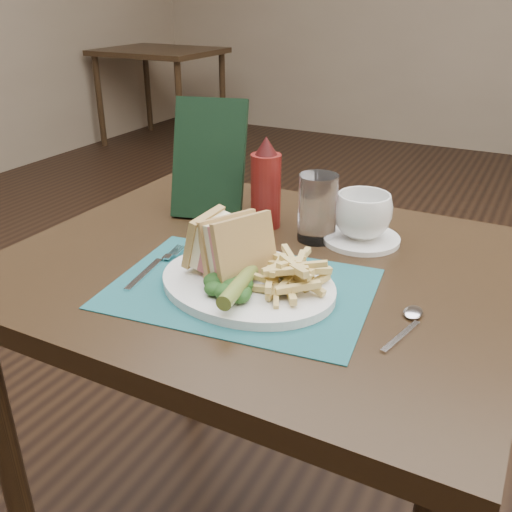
{
  "coord_description": "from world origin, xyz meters",
  "views": [
    {
      "loc": [
        0.42,
        -1.33,
        1.2
      ],
      "look_at": [
        0.03,
        -0.58,
        0.8
      ],
      "focal_mm": 40.0,
      "sensor_mm": 36.0,
      "label": 1
    }
  ],
  "objects_px": {
    "sandwich_half_b": "(231,242)",
    "table_bg_left": "(162,97)",
    "plate": "(247,284)",
    "ketchup_bottle": "(266,182)",
    "check_presenter": "(209,159)",
    "saucer": "(361,239)",
    "coffee_cup": "(363,215)",
    "sandwich_half_a": "(204,239)",
    "placemat": "(241,288)",
    "drinking_glass": "(318,208)",
    "table_main": "(260,420)"
  },
  "relations": [
    {
      "from": "sandwich_half_b",
      "to": "table_bg_left",
      "type": "bearing_deg",
      "value": 154.96
    },
    {
      "from": "plate",
      "to": "ketchup_bottle",
      "type": "height_order",
      "value": "ketchup_bottle"
    },
    {
      "from": "plate",
      "to": "check_presenter",
      "type": "distance_m",
      "value": 0.37
    },
    {
      "from": "sandwich_half_b",
      "to": "saucer",
      "type": "xyz_separation_m",
      "value": [
        0.14,
        0.26,
        -0.07
      ]
    },
    {
      "from": "plate",
      "to": "coffee_cup",
      "type": "relative_size",
      "value": 2.74
    },
    {
      "from": "ketchup_bottle",
      "to": "check_presenter",
      "type": "bearing_deg",
      "value": 177.47
    },
    {
      "from": "check_presenter",
      "to": "coffee_cup",
      "type": "bearing_deg",
      "value": -13.61
    },
    {
      "from": "sandwich_half_b",
      "to": "ketchup_bottle",
      "type": "xyz_separation_m",
      "value": [
        -0.06,
        0.24,
        0.02
      ]
    },
    {
      "from": "table_bg_left",
      "to": "sandwich_half_a",
      "type": "xyz_separation_m",
      "value": [
        2.42,
        -3.15,
        0.44
      ]
    },
    {
      "from": "sandwich_half_b",
      "to": "coffee_cup",
      "type": "relative_size",
      "value": 0.98
    },
    {
      "from": "placemat",
      "to": "sandwich_half_a",
      "type": "height_order",
      "value": "sandwich_half_a"
    },
    {
      "from": "table_bg_left",
      "to": "coffee_cup",
      "type": "distance_m",
      "value": 3.92
    },
    {
      "from": "plate",
      "to": "sandwich_half_a",
      "type": "xyz_separation_m",
      "value": [
        -0.09,
        0.01,
        0.06
      ]
    },
    {
      "from": "coffee_cup",
      "to": "ketchup_bottle",
      "type": "height_order",
      "value": "ketchup_bottle"
    },
    {
      "from": "drinking_glass",
      "to": "check_presenter",
      "type": "bearing_deg",
      "value": 174.98
    },
    {
      "from": "placemat",
      "to": "saucer",
      "type": "bearing_deg",
      "value": 68.06
    },
    {
      "from": "plate",
      "to": "coffee_cup",
      "type": "height_order",
      "value": "coffee_cup"
    },
    {
      "from": "saucer",
      "to": "ketchup_bottle",
      "type": "xyz_separation_m",
      "value": [
        -0.2,
        -0.02,
        0.09
      ]
    },
    {
      "from": "ketchup_bottle",
      "to": "sandwich_half_a",
      "type": "bearing_deg",
      "value": -88.54
    },
    {
      "from": "table_main",
      "to": "plate",
      "type": "bearing_deg",
      "value": -73.99
    },
    {
      "from": "saucer",
      "to": "ketchup_bottle",
      "type": "bearing_deg",
      "value": -175.66
    },
    {
      "from": "placemat",
      "to": "sandwich_half_a",
      "type": "distance_m",
      "value": 0.11
    },
    {
      "from": "table_main",
      "to": "check_presenter",
      "type": "distance_m",
      "value": 0.56
    },
    {
      "from": "saucer",
      "to": "placemat",
      "type": "bearing_deg",
      "value": -111.94
    },
    {
      "from": "coffee_cup",
      "to": "table_main",
      "type": "bearing_deg",
      "value": -129.64
    },
    {
      "from": "sandwich_half_b",
      "to": "placemat",
      "type": "bearing_deg",
      "value": -5.59
    },
    {
      "from": "placemat",
      "to": "drinking_glass",
      "type": "bearing_deg",
      "value": 82.75
    },
    {
      "from": "table_main",
      "to": "drinking_glass",
      "type": "bearing_deg",
      "value": 67.56
    },
    {
      "from": "table_main",
      "to": "drinking_glass",
      "type": "height_order",
      "value": "drinking_glass"
    },
    {
      "from": "table_main",
      "to": "table_bg_left",
      "type": "height_order",
      "value": "same"
    },
    {
      "from": "table_bg_left",
      "to": "ketchup_bottle",
      "type": "relative_size",
      "value": 4.84
    },
    {
      "from": "sandwich_half_a",
      "to": "sandwich_half_b",
      "type": "distance_m",
      "value": 0.05
    },
    {
      "from": "sandwich_half_a",
      "to": "table_bg_left",
      "type": "bearing_deg",
      "value": 126.91
    },
    {
      "from": "table_main",
      "to": "ketchup_bottle",
      "type": "distance_m",
      "value": 0.49
    },
    {
      "from": "saucer",
      "to": "coffee_cup",
      "type": "height_order",
      "value": "coffee_cup"
    },
    {
      "from": "check_presenter",
      "to": "placemat",
      "type": "bearing_deg",
      "value": -65.18
    },
    {
      "from": "sandwich_half_a",
      "to": "check_presenter",
      "type": "bearing_deg",
      "value": 119.11
    },
    {
      "from": "sandwich_half_a",
      "to": "saucer",
      "type": "distance_m",
      "value": 0.33
    },
    {
      "from": "table_bg_left",
      "to": "saucer",
      "type": "relative_size",
      "value": 6.0
    },
    {
      "from": "placemat",
      "to": "drinking_glass",
      "type": "distance_m",
      "value": 0.25
    },
    {
      "from": "coffee_cup",
      "to": "check_presenter",
      "type": "relative_size",
      "value": 0.44
    },
    {
      "from": "table_bg_left",
      "to": "sandwich_half_b",
      "type": "relative_size",
      "value": 8.39
    },
    {
      "from": "plate",
      "to": "sandwich_half_b",
      "type": "bearing_deg",
      "value": 167.39
    },
    {
      "from": "plate",
      "to": "drinking_glass",
      "type": "distance_m",
      "value": 0.25
    },
    {
      "from": "table_main",
      "to": "placemat",
      "type": "xyz_separation_m",
      "value": [
        0.02,
        -0.11,
        0.38
      ]
    },
    {
      "from": "coffee_cup",
      "to": "table_bg_left",
      "type": "bearing_deg",
      "value": 132.16
    },
    {
      "from": "table_main",
      "to": "plate",
      "type": "height_order",
      "value": "plate"
    },
    {
      "from": "plate",
      "to": "sandwich_half_a",
      "type": "bearing_deg",
      "value": 179.31
    },
    {
      "from": "table_main",
      "to": "coffee_cup",
      "type": "distance_m",
      "value": 0.48
    },
    {
      "from": "placemat",
      "to": "sandwich_half_a",
      "type": "xyz_separation_m",
      "value": [
        -0.08,
        0.02,
        0.06
      ]
    }
  ]
}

